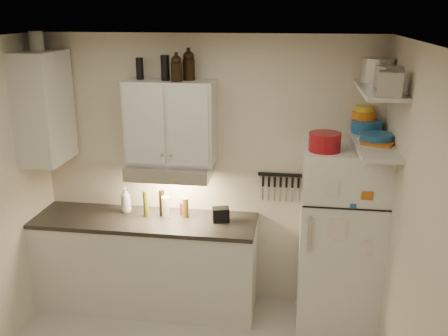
# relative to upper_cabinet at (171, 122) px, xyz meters

# --- Properties ---
(ceiling) EXTENTS (3.20, 3.00, 0.02)m
(ceiling) POSITION_rel_upper_cabinet_xyz_m (0.30, -1.33, 0.78)
(ceiling) COLOR silver
(ceiling) RESTS_ON ground
(back_wall) EXTENTS (3.20, 0.02, 2.60)m
(back_wall) POSITION_rel_upper_cabinet_xyz_m (0.30, 0.18, -0.53)
(back_wall) COLOR beige
(back_wall) RESTS_ON ground
(right_wall) EXTENTS (0.02, 3.00, 2.60)m
(right_wall) POSITION_rel_upper_cabinet_xyz_m (1.91, -1.33, -0.53)
(right_wall) COLOR beige
(right_wall) RESTS_ON ground
(base_cabinet) EXTENTS (2.10, 0.60, 0.88)m
(base_cabinet) POSITION_rel_upper_cabinet_xyz_m (-0.25, -0.14, -1.39)
(base_cabinet) COLOR silver
(base_cabinet) RESTS_ON floor
(countertop) EXTENTS (2.10, 0.62, 0.04)m
(countertop) POSITION_rel_upper_cabinet_xyz_m (-0.25, -0.14, -0.93)
(countertop) COLOR black
(countertop) RESTS_ON base_cabinet
(upper_cabinet) EXTENTS (0.80, 0.33, 0.75)m
(upper_cabinet) POSITION_rel_upper_cabinet_xyz_m (0.00, 0.00, 0.00)
(upper_cabinet) COLOR silver
(upper_cabinet) RESTS_ON back_wall
(side_cabinet) EXTENTS (0.33, 0.55, 1.00)m
(side_cabinet) POSITION_rel_upper_cabinet_xyz_m (-1.14, -0.14, 0.12)
(side_cabinet) COLOR silver
(side_cabinet) RESTS_ON left_wall
(range_hood) EXTENTS (0.76, 0.46, 0.12)m
(range_hood) POSITION_rel_upper_cabinet_xyz_m (0.00, -0.06, -0.44)
(range_hood) COLOR silver
(range_hood) RESTS_ON back_wall
(fridge) EXTENTS (0.70, 0.68, 1.70)m
(fridge) POSITION_rel_upper_cabinet_xyz_m (1.55, -0.18, -0.98)
(fridge) COLOR white
(fridge) RESTS_ON floor
(shelf_hi) EXTENTS (0.30, 0.95, 0.03)m
(shelf_hi) POSITION_rel_upper_cabinet_xyz_m (1.75, -0.31, 0.38)
(shelf_hi) COLOR silver
(shelf_hi) RESTS_ON right_wall
(shelf_lo) EXTENTS (0.30, 0.95, 0.03)m
(shelf_lo) POSITION_rel_upper_cabinet_xyz_m (1.75, -0.31, -0.07)
(shelf_lo) COLOR silver
(shelf_lo) RESTS_ON right_wall
(knife_strip) EXTENTS (0.42, 0.02, 0.03)m
(knife_strip) POSITION_rel_upper_cabinet_xyz_m (1.00, 0.15, -0.51)
(knife_strip) COLOR black
(knife_strip) RESTS_ON back_wall
(dutch_oven) EXTENTS (0.28, 0.28, 0.15)m
(dutch_oven) POSITION_rel_upper_cabinet_xyz_m (1.36, -0.33, -0.05)
(dutch_oven) COLOR maroon
(dutch_oven) RESTS_ON fridge
(book_stack) EXTENTS (0.33, 0.36, 0.10)m
(book_stack) POSITION_rel_upper_cabinet_xyz_m (1.79, -0.30, -0.08)
(book_stack) COLOR #B35C16
(book_stack) RESTS_ON fridge
(spice_jar) EXTENTS (0.07, 0.07, 0.10)m
(spice_jar) POSITION_rel_upper_cabinet_xyz_m (1.66, -0.22, -0.07)
(spice_jar) COLOR silver
(spice_jar) RESTS_ON fridge
(stock_pot) EXTENTS (0.30, 0.30, 0.20)m
(stock_pot) POSITION_rel_upper_cabinet_xyz_m (1.77, -0.02, 0.49)
(stock_pot) COLOR silver
(stock_pot) RESTS_ON shelf_hi
(tin_a) EXTENTS (0.22, 0.21, 0.17)m
(tin_a) POSITION_rel_upper_cabinet_xyz_m (1.81, -0.36, 0.48)
(tin_a) COLOR #AAAAAD
(tin_a) RESTS_ON shelf_hi
(tin_b) EXTENTS (0.20, 0.20, 0.17)m
(tin_b) POSITION_rel_upper_cabinet_xyz_m (1.76, -0.68, 0.48)
(tin_b) COLOR #AAAAAD
(tin_b) RESTS_ON shelf_hi
(bowl_teal) EXTENTS (0.26, 0.26, 0.11)m
(bowl_teal) POSITION_rel_upper_cabinet_xyz_m (1.73, 0.05, 0.00)
(bowl_teal) COLOR #1C5B9B
(bowl_teal) RESTS_ON shelf_lo
(bowl_orange) EXTENTS (0.21, 0.21, 0.06)m
(bowl_orange) POSITION_rel_upper_cabinet_xyz_m (1.71, 0.13, 0.09)
(bowl_orange) COLOR orange
(bowl_orange) RESTS_ON bowl_teal
(bowl_yellow) EXTENTS (0.16, 0.16, 0.05)m
(bowl_yellow) POSITION_rel_upper_cabinet_xyz_m (1.71, 0.13, 0.14)
(bowl_yellow) COLOR yellow
(bowl_yellow) RESTS_ON bowl_orange
(plates) EXTENTS (0.36, 0.36, 0.07)m
(plates) POSITION_rel_upper_cabinet_xyz_m (1.77, -0.26, -0.02)
(plates) COLOR #1C5B9B
(plates) RESTS_ON shelf_lo
(growler_a) EXTENTS (0.13, 0.13, 0.23)m
(growler_a) POSITION_rel_upper_cabinet_xyz_m (0.09, -0.07, 0.49)
(growler_a) COLOR black
(growler_a) RESTS_ON upper_cabinet
(growler_b) EXTENTS (0.11, 0.11, 0.26)m
(growler_b) POSITION_rel_upper_cabinet_xyz_m (0.17, 0.04, 0.51)
(growler_b) COLOR black
(growler_b) RESTS_ON upper_cabinet
(thermos_a) EXTENTS (0.09, 0.09, 0.22)m
(thermos_a) POSITION_rel_upper_cabinet_xyz_m (-0.03, -0.01, 0.48)
(thermos_a) COLOR black
(thermos_a) RESTS_ON upper_cabinet
(thermos_b) EXTENTS (0.08, 0.08, 0.19)m
(thermos_b) POSITION_rel_upper_cabinet_xyz_m (-0.27, 0.02, 0.47)
(thermos_b) COLOR black
(thermos_b) RESTS_ON upper_cabinet
(side_jar) EXTENTS (0.16, 0.16, 0.17)m
(side_jar) POSITION_rel_upper_cabinet_xyz_m (-1.17, -0.07, 0.71)
(side_jar) COLOR silver
(side_jar) RESTS_ON side_cabinet
(soap_bottle) EXTENTS (0.11, 0.12, 0.29)m
(soap_bottle) POSITION_rel_upper_cabinet_xyz_m (-0.47, -0.00, -0.76)
(soap_bottle) COLOR silver
(soap_bottle) RESTS_ON countertop
(pepper_mill) EXTENTS (0.06, 0.06, 0.19)m
(pepper_mill) POSITION_rel_upper_cabinet_xyz_m (0.13, -0.04, -0.81)
(pepper_mill) COLOR brown
(pepper_mill) RESTS_ON countertop
(oil_bottle) EXTENTS (0.06, 0.06, 0.26)m
(oil_bottle) POSITION_rel_upper_cabinet_xyz_m (-0.25, -0.08, -0.78)
(oil_bottle) COLOR #535B16
(oil_bottle) RESTS_ON countertop
(vinegar_bottle) EXTENTS (0.06, 0.06, 0.26)m
(vinegar_bottle) POSITION_rel_upper_cabinet_xyz_m (-0.10, -0.04, -0.78)
(vinegar_bottle) COLOR black
(vinegar_bottle) RESTS_ON countertop
(clear_bottle) EXTENTS (0.08, 0.08, 0.20)m
(clear_bottle) POSITION_rel_upper_cabinet_xyz_m (-0.06, -0.07, -0.80)
(clear_bottle) COLOR silver
(clear_bottle) RESTS_ON countertop
(red_jar) EXTENTS (0.07, 0.07, 0.12)m
(red_jar) POSITION_rel_upper_cabinet_xyz_m (0.09, 0.02, -0.84)
(red_jar) COLOR maroon
(red_jar) RESTS_ON countertop
(caddy) EXTENTS (0.18, 0.15, 0.13)m
(caddy) POSITION_rel_upper_cabinet_xyz_m (0.47, -0.09, -0.84)
(caddy) COLOR black
(caddy) RESTS_ON countertop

